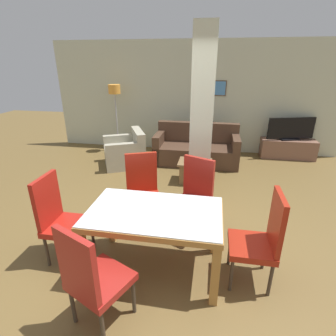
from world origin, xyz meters
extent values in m
plane|color=brown|center=(0.00, 0.00, 0.00)|extent=(18.00, 18.00, 0.00)
cube|color=beige|center=(0.00, 4.45, 1.35)|extent=(7.20, 0.06, 2.70)
cube|color=brown|center=(0.59, 4.41, 1.60)|extent=(0.44, 0.02, 0.36)
cube|color=#4C8CCC|center=(0.59, 4.40, 1.60)|extent=(0.40, 0.01, 0.32)
cube|color=beige|center=(0.38, 1.52, 1.35)|extent=(0.32, 0.34, 2.70)
cube|color=#A77336|center=(0.00, -0.40, 0.71)|extent=(1.43, 0.06, 0.06)
cube|color=#A77336|center=(0.00, 0.40, 0.71)|extent=(1.43, 0.06, 0.06)
cube|color=#A77336|center=(-0.68, 0.00, 0.71)|extent=(0.06, 0.74, 0.06)
cube|color=#A77336|center=(0.68, 0.00, 0.71)|extent=(0.06, 0.74, 0.06)
cube|color=silver|center=(0.00, 0.00, 0.74)|extent=(1.41, 0.84, 0.01)
cube|color=#A77336|center=(-0.66, -0.38, 0.34)|extent=(0.08, 0.08, 0.68)
cube|color=#A77336|center=(0.66, -0.38, 0.34)|extent=(0.08, 0.08, 0.68)
cube|color=#A77336|center=(-0.66, 0.38, 0.34)|extent=(0.08, 0.08, 0.68)
cube|color=#A77336|center=(0.66, 0.38, 0.34)|extent=(0.08, 0.08, 0.68)
cube|color=maroon|center=(-0.32, -0.71, 0.43)|extent=(0.61, 0.61, 0.07)
cube|color=maroon|center=(-0.41, -0.89, 0.76)|extent=(0.42, 0.23, 0.58)
cylinder|color=#3D3126|center=(-0.42, -0.45, 0.20)|extent=(0.04, 0.04, 0.40)
cylinder|color=#3D3126|center=(-0.07, -0.61, 0.20)|extent=(0.04, 0.04, 0.40)
cylinder|color=#3D3126|center=(-0.57, -0.80, 0.20)|extent=(0.04, 0.04, 0.40)
cylinder|color=#3D3126|center=(-0.23, -0.96, 0.20)|extent=(0.04, 0.04, 0.40)
cube|color=#A21C13|center=(-1.03, 0.00, 0.43)|extent=(0.46, 0.46, 0.07)
cube|color=#A21C13|center=(-1.24, 0.00, 0.76)|extent=(0.05, 0.44, 0.58)
cylinder|color=#3D3126|center=(-0.84, 0.19, 0.20)|extent=(0.04, 0.04, 0.40)
cylinder|color=#3D3126|center=(-0.84, -0.19, 0.20)|extent=(0.04, 0.04, 0.40)
cylinder|color=#3D3126|center=(-1.22, 0.19, 0.20)|extent=(0.04, 0.04, 0.40)
cylinder|color=#3D3126|center=(-1.22, -0.19, 0.20)|extent=(0.04, 0.04, 0.40)
cube|color=maroon|center=(1.02, 0.00, 0.43)|extent=(0.46, 0.46, 0.07)
cube|color=maroon|center=(1.23, 0.00, 0.76)|extent=(0.05, 0.44, 0.58)
cylinder|color=#3D3126|center=(0.83, -0.19, 0.20)|extent=(0.04, 0.04, 0.40)
cylinder|color=#3D3126|center=(0.83, 0.19, 0.20)|extent=(0.04, 0.04, 0.40)
cylinder|color=#3D3126|center=(1.21, -0.19, 0.20)|extent=(0.04, 0.04, 0.40)
cylinder|color=#3D3126|center=(1.21, 0.19, 0.20)|extent=(0.04, 0.04, 0.40)
cube|color=#A22112|center=(-0.32, 0.76, 0.43)|extent=(0.60, 0.60, 0.07)
cube|color=#A22112|center=(-0.40, 0.95, 0.76)|extent=(0.42, 0.22, 0.58)
cylinder|color=#3D3126|center=(-0.07, 0.66, 0.20)|extent=(0.04, 0.04, 0.40)
cylinder|color=#3D3126|center=(-0.42, 0.51, 0.20)|extent=(0.04, 0.04, 0.40)
cylinder|color=#3D3126|center=(-0.22, 1.01, 0.20)|extent=(0.04, 0.04, 0.40)
cylinder|color=#3D3126|center=(-0.57, 0.86, 0.20)|extent=(0.04, 0.04, 0.40)
cube|color=maroon|center=(0.32, 0.71, 0.43)|extent=(0.61, 0.61, 0.07)
cube|color=maroon|center=(0.40, 0.90, 0.76)|extent=(0.42, 0.22, 0.58)
cylinder|color=#3D3126|center=(0.42, 0.46, 0.20)|extent=(0.04, 0.04, 0.40)
cylinder|color=#3D3126|center=(0.07, 0.62, 0.20)|extent=(0.04, 0.04, 0.40)
cylinder|color=#3D3126|center=(0.57, 0.81, 0.20)|extent=(0.04, 0.04, 0.40)
cylinder|color=#3D3126|center=(0.23, 0.97, 0.20)|extent=(0.04, 0.04, 0.40)
cube|color=#4C3324|center=(0.20, 3.44, 0.21)|extent=(1.89, 0.86, 0.42)
cube|color=#4C3324|center=(0.20, 3.78, 0.65)|extent=(1.89, 0.18, 0.46)
cube|color=#4C3324|center=(1.07, 3.44, 0.34)|extent=(0.16, 0.86, 0.67)
cube|color=#4C3324|center=(-0.66, 3.44, 0.34)|extent=(0.16, 0.86, 0.67)
cube|color=#ACA791|center=(-1.40, 3.05, 0.20)|extent=(1.14, 1.15, 0.40)
cube|color=#ACA791|center=(-1.10, 3.20, 0.59)|extent=(0.54, 0.86, 0.38)
cube|color=#ACA791|center=(-1.24, 2.72, 0.31)|extent=(0.83, 0.50, 0.61)
cube|color=#ACA791|center=(-1.56, 3.38, 0.31)|extent=(0.83, 0.50, 0.61)
cube|color=brown|center=(0.26, 2.42, 0.40)|extent=(0.64, 0.49, 0.04)
cube|color=brown|center=(0.26, 2.42, 0.19)|extent=(0.56, 0.41, 0.38)
cylinder|color=#B2B7BC|center=(0.26, 2.34, 0.51)|extent=(0.06, 0.06, 0.18)
cylinder|color=#B2B7BC|center=(0.26, 2.34, 0.63)|extent=(0.03, 0.03, 0.06)
cylinder|color=#B7B7BC|center=(0.26, 2.34, 0.67)|extent=(0.03, 0.03, 0.01)
cube|color=brown|center=(2.37, 4.17, 0.23)|extent=(1.26, 0.40, 0.46)
cube|color=black|center=(2.37, 4.17, 0.47)|extent=(0.49, 0.32, 0.03)
cube|color=black|center=(2.37, 4.17, 0.74)|extent=(1.11, 0.37, 0.51)
cylinder|color=#B7B7BC|center=(-1.91, 4.04, 0.01)|extent=(0.26, 0.26, 0.02)
cylinder|color=#B7B7BC|center=(-1.91, 4.04, 0.74)|extent=(0.04, 0.04, 1.44)
cylinder|color=#F29E38|center=(-1.91, 4.04, 1.57)|extent=(0.29, 0.29, 0.22)
camera|label=1|loc=(0.55, -2.32, 2.21)|focal=28.00mm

